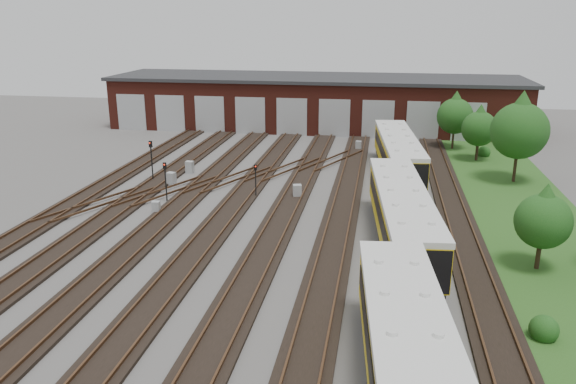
# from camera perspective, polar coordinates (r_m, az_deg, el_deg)

# --- Properties ---
(ground) EXTENTS (120.00, 120.00, 0.00)m
(ground) POSITION_cam_1_polar(r_m,az_deg,el_deg) (34.51, -5.57, -5.74)
(ground) COLOR #484542
(ground) RESTS_ON ground
(track_network) EXTENTS (30.40, 70.00, 0.33)m
(track_network) POSITION_cam_1_polar(r_m,az_deg,el_deg) (35.03, -5.59, -5.19)
(track_network) COLOR black
(track_network) RESTS_ON ground
(maintenance_shed) EXTENTS (51.00, 12.50, 6.35)m
(maintenance_shed) POSITION_cam_1_polar(r_m,az_deg,el_deg) (71.79, 2.76, 9.17)
(maintenance_shed) COLOR #571E15
(maintenance_shed) RESTS_ON ground
(grass_verge) EXTENTS (8.00, 55.00, 0.05)m
(grass_verge) POSITION_cam_1_polar(r_m,az_deg,el_deg) (43.99, 22.87, -1.86)
(grass_verge) COLOR #284B19
(grass_verge) RESTS_ON ground
(metro_train) EXTENTS (4.35, 48.13, 3.29)m
(metro_train) POSITION_cam_1_polar(r_m,az_deg,el_deg) (34.48, 11.47, -2.44)
(metro_train) COLOR black
(metro_train) RESTS_ON ground
(signal_mast_0) EXTENTS (0.31, 0.29, 3.49)m
(signal_mast_0) POSITION_cam_1_polar(r_m,az_deg,el_deg) (49.04, -13.72, 3.62)
(signal_mast_0) COLOR black
(signal_mast_0) RESTS_ON ground
(signal_mast_1) EXTENTS (0.26, 0.24, 3.13)m
(signal_mast_1) POSITION_cam_1_polar(r_m,az_deg,el_deg) (43.04, -12.35, 1.49)
(signal_mast_1) COLOR black
(signal_mast_1) RESTS_ON ground
(signal_mast_2) EXTENTS (0.25, 0.24, 2.66)m
(signal_mast_2) POSITION_cam_1_polar(r_m,az_deg,el_deg) (43.33, -3.31, 1.58)
(signal_mast_2) COLOR black
(signal_mast_2) RESTS_ON ground
(signal_mast_3) EXTENTS (0.27, 0.25, 3.36)m
(signal_mast_3) POSITION_cam_1_polar(r_m,az_deg,el_deg) (50.10, 10.93, 3.98)
(signal_mast_3) COLOR black
(signal_mast_3) RESTS_ON ground
(relay_cabinet_0) EXTENTS (0.78, 0.70, 1.11)m
(relay_cabinet_0) POSITION_cam_1_polar(r_m,az_deg,el_deg) (47.79, -11.76, 1.31)
(relay_cabinet_0) COLOR #9B9FA0
(relay_cabinet_0) RESTS_ON ground
(relay_cabinet_1) EXTENTS (0.70, 0.60, 1.10)m
(relay_cabinet_1) POSITION_cam_1_polar(r_m,az_deg,el_deg) (51.19, -9.95, 2.49)
(relay_cabinet_1) COLOR #9B9FA0
(relay_cabinet_1) RESTS_ON ground
(relay_cabinet_2) EXTENTS (0.57, 0.48, 0.90)m
(relay_cabinet_2) POSITION_cam_1_polar(r_m,az_deg,el_deg) (41.25, -13.26, -1.53)
(relay_cabinet_2) COLOR #9B9FA0
(relay_cabinet_2) RESTS_ON ground
(relay_cabinet_3) EXTENTS (0.61, 0.52, 0.97)m
(relay_cabinet_3) POSITION_cam_1_polar(r_m,az_deg,el_deg) (59.75, 7.17, 4.70)
(relay_cabinet_3) COLOR #9B9FA0
(relay_cabinet_3) RESTS_ON ground
(relay_cabinet_4) EXTENTS (0.76, 0.68, 1.07)m
(relay_cabinet_4) POSITION_cam_1_polar(r_m,az_deg,el_deg) (43.53, 0.94, 0.07)
(relay_cabinet_4) COLOR #9B9FA0
(relay_cabinet_4) RESTS_ON ground
(tree_0) EXTENTS (3.73, 3.73, 6.17)m
(tree_0) POSITION_cam_1_polar(r_m,az_deg,el_deg) (61.69, 16.64, 7.81)
(tree_0) COLOR black
(tree_0) RESTS_ON ground
(tree_1) EXTENTS (3.35, 3.35, 5.55)m
(tree_1) POSITION_cam_1_polar(r_m,az_deg,el_deg) (57.29, 18.89, 6.50)
(tree_1) COLOR black
(tree_1) RESTS_ON ground
(tree_2) EXTENTS (4.70, 4.70, 7.79)m
(tree_2) POSITION_cam_1_polar(r_m,az_deg,el_deg) (50.50, 22.54, 6.40)
(tree_2) COLOR black
(tree_2) RESTS_ON ground
(tree_3) EXTENTS (3.04, 3.04, 5.03)m
(tree_3) POSITION_cam_1_polar(r_m,az_deg,el_deg) (33.50, 24.57, -2.12)
(tree_3) COLOR black
(tree_3) RESTS_ON ground
(bush_0) EXTENTS (1.28, 1.28, 1.28)m
(bush_0) POSITION_cam_1_polar(r_m,az_deg,el_deg) (27.54, 24.61, -12.23)
(bush_0) COLOR #134212
(bush_0) RESTS_ON ground
(bush_1) EXTENTS (1.42, 1.42, 1.42)m
(bush_1) POSITION_cam_1_polar(r_m,az_deg,el_deg) (42.50, 24.64, -1.76)
(bush_1) COLOR #134212
(bush_1) RESTS_ON ground
(bush_2) EXTENTS (1.25, 1.25, 1.25)m
(bush_2) POSITION_cam_1_polar(r_m,az_deg,el_deg) (59.85, 19.31, 4.01)
(bush_2) COLOR #134212
(bush_2) RESTS_ON ground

